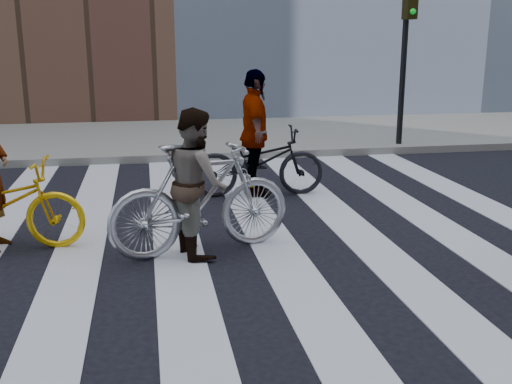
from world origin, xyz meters
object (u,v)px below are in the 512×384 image
object	(u,v)px
bike_dark_rear	(258,162)
rider_mid	(196,182)
traffic_signal	(406,40)
bike_silver_mid	(201,199)
rider_rear	(255,134)

from	to	relation	value
bike_dark_rear	rider_mid	bearing A→B (deg)	157.72
traffic_signal	bike_dark_rear	bearing A→B (deg)	-139.93
bike_silver_mid	rider_mid	size ratio (longest dim) A/B	1.28
traffic_signal	bike_dark_rear	size ratio (longest dim) A/B	1.68
bike_silver_mid	rider_rear	xyz separation A→B (m)	(1.02, 2.34, 0.32)
traffic_signal	bike_silver_mid	xyz separation A→B (m)	(-4.69, -5.38, -1.66)
traffic_signal	rider_mid	xyz separation A→B (m)	(-4.74, -5.38, -1.47)
rider_mid	bike_silver_mid	bearing A→B (deg)	-103.29
bike_silver_mid	rider_mid	xyz separation A→B (m)	(-0.05, 0.00, 0.19)
bike_dark_rear	rider_rear	distance (m)	0.43
bike_dark_rear	rider_rear	bearing A→B (deg)	93.36
bike_silver_mid	traffic_signal	bearing A→B (deg)	-54.36
rider_rear	rider_mid	bearing A→B (deg)	158.73
bike_silver_mid	bike_dark_rear	world-z (taller)	bike_silver_mid
traffic_signal	bike_dark_rear	world-z (taller)	traffic_signal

